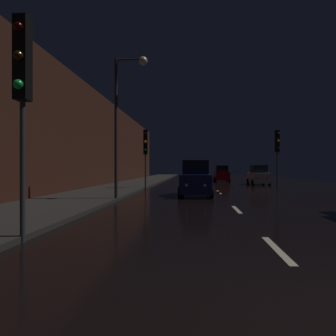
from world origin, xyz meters
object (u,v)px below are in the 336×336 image
Objects in this scene: traffic_light_far_left at (145,146)px; car_parked_right_far at (258,176)px; car_distant_taillights at (222,174)px; streetlamp_overhead at (125,106)px; traffic_light_far_right at (277,146)px; traffic_light_near_left at (22,77)px; car_approaching_headlights at (196,180)px.

traffic_light_far_left is 13.06m from car_parked_right_far.
traffic_light_far_left reaches higher than car_distant_taillights.
streetlamp_overhead is (0.25, -8.18, 1.49)m from traffic_light_far_left.
traffic_light_far_right is 0.68× the size of streetlamp_overhead.
car_distant_taillights is (7.06, 14.02, -2.45)m from traffic_light_far_left.
traffic_light_near_left reaches higher than car_parked_right_far.
streetlamp_overhead is 1.88× the size of car_distant_taillights.
traffic_light_far_right is at bearing 105.95° from traffic_light_far_left.
traffic_light_far_left is 16.89m from traffic_light_near_left.
traffic_light_near_left is 1.21× the size of car_approaching_headlights.
traffic_light_far_right is at bearing 149.25° from traffic_light_near_left.
traffic_light_far_right reaches higher than car_parked_right_far.
car_approaching_headlights is (-7.12, -8.81, -2.64)m from traffic_light_far_right.
traffic_light_near_left is at bearing -3.75° from traffic_light_far_left.
traffic_light_far_left is 6.71m from car_approaching_headlights.
car_distant_taillights reaches higher than car_parked_right_far.
traffic_light_far_left is 1.20× the size of car_parked_right_far.
car_parked_right_far is at bearing -153.40° from car_distant_taillights.
traffic_light_far_left is 11.63m from traffic_light_far_right.
traffic_light_far_left is 0.63× the size of streetlamp_overhead.
traffic_light_far_left is at bearing 177.00° from traffic_light_near_left.
car_parked_right_far is at bearing 58.24° from streetlamp_overhead.
streetlamp_overhead reaches higher than car_approaching_headlights.
car_approaching_headlights is 1.09× the size of car_distant_taillights.
car_approaching_headlights is at bearing 170.39° from car_distant_taillights.
traffic_light_far_left is 1.19× the size of car_distant_taillights.
streetlamp_overhead reaches higher than car_distant_taillights.
traffic_light_far_left is at bearing -142.19° from car_approaching_headlights.
traffic_light_near_left is at bearing 157.44° from car_parked_right_far.
car_parked_right_far is at bearing 154.79° from traffic_light_near_left.
car_parked_right_far is at bearing 178.57° from traffic_light_far_right.
car_approaching_headlights is (3.59, 3.22, -3.86)m from streetlamp_overhead.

